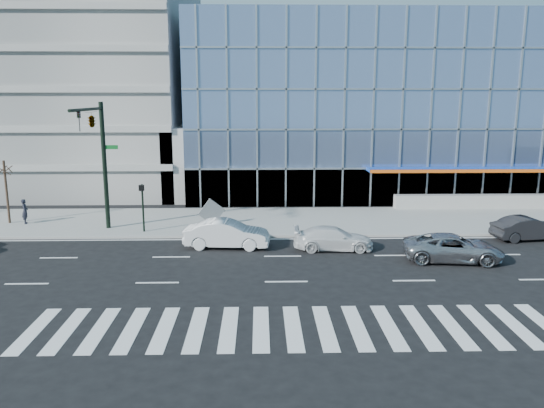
{
  "coord_description": "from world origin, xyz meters",
  "views": [
    {
      "loc": [
        -1.23,
        -27.45,
        8.51
      ],
      "look_at": [
        -0.5,
        3.0,
        2.27
      ],
      "focal_mm": 35.0,
      "sensor_mm": 36.0,
      "label": 1
    }
  ],
  "objects_px": {
    "ped_signal_post": "(142,200)",
    "white_suv": "(333,238)",
    "silver_suv": "(453,248)",
    "dark_sedan": "(528,228)",
    "street_tree_near": "(4,169)",
    "traffic_signal": "(96,136)",
    "pedestrian": "(25,211)",
    "white_sedan": "(227,234)",
    "tilted_panel": "(212,212)"
  },
  "relations": [
    {
      "from": "street_tree_near",
      "to": "silver_suv",
      "type": "distance_m",
      "value": 28.38
    },
    {
      "from": "ped_signal_post",
      "to": "tilted_panel",
      "type": "bearing_deg",
      "value": 19.57
    },
    {
      "from": "white_suv",
      "to": "tilted_panel",
      "type": "height_order",
      "value": "tilted_panel"
    },
    {
      "from": "traffic_signal",
      "to": "silver_suv",
      "type": "relative_size",
      "value": 1.58
    },
    {
      "from": "silver_suv",
      "to": "pedestrian",
      "type": "relative_size",
      "value": 3.08
    },
    {
      "from": "ped_signal_post",
      "to": "tilted_panel",
      "type": "relative_size",
      "value": 2.31
    },
    {
      "from": "dark_sedan",
      "to": "traffic_signal",
      "type": "bearing_deg",
      "value": 78.92
    },
    {
      "from": "ped_signal_post",
      "to": "dark_sedan",
      "type": "height_order",
      "value": "ped_signal_post"
    },
    {
      "from": "dark_sedan",
      "to": "tilted_panel",
      "type": "relative_size",
      "value": 3.3
    },
    {
      "from": "ped_signal_post",
      "to": "white_suv",
      "type": "height_order",
      "value": "ped_signal_post"
    },
    {
      "from": "street_tree_near",
      "to": "white_suv",
      "type": "xyz_separation_m",
      "value": [
        20.9,
        -6.27,
        -3.13
      ]
    },
    {
      "from": "ped_signal_post",
      "to": "white_sedan",
      "type": "height_order",
      "value": "ped_signal_post"
    },
    {
      "from": "traffic_signal",
      "to": "silver_suv",
      "type": "distance_m",
      "value": 21.37
    },
    {
      "from": "silver_suv",
      "to": "white_suv",
      "type": "distance_m",
      "value": 6.4
    },
    {
      "from": "traffic_signal",
      "to": "ped_signal_post",
      "type": "bearing_deg",
      "value": 8.52
    },
    {
      "from": "ped_signal_post",
      "to": "dark_sedan",
      "type": "distance_m",
      "value": 23.52
    },
    {
      "from": "traffic_signal",
      "to": "white_sedan",
      "type": "relative_size",
      "value": 1.66
    },
    {
      "from": "traffic_signal",
      "to": "ped_signal_post",
      "type": "distance_m",
      "value": 4.75
    },
    {
      "from": "ped_signal_post",
      "to": "silver_suv",
      "type": "relative_size",
      "value": 0.59
    },
    {
      "from": "ped_signal_post",
      "to": "street_tree_near",
      "type": "distance_m",
      "value": 9.97
    },
    {
      "from": "street_tree_near",
      "to": "white_sedan",
      "type": "bearing_deg",
      "value": -20.93
    },
    {
      "from": "white_suv",
      "to": "pedestrian",
      "type": "relative_size",
      "value": 2.7
    },
    {
      "from": "ped_signal_post",
      "to": "pedestrian",
      "type": "bearing_deg",
      "value": 164.19
    },
    {
      "from": "pedestrian",
      "to": "silver_suv",
      "type": "bearing_deg",
      "value": -126.67
    },
    {
      "from": "ped_signal_post",
      "to": "silver_suv",
      "type": "height_order",
      "value": "ped_signal_post"
    },
    {
      "from": "ped_signal_post",
      "to": "traffic_signal",
      "type": "bearing_deg",
      "value": -171.48
    },
    {
      "from": "white_sedan",
      "to": "traffic_signal",
      "type": "bearing_deg",
      "value": 75.47
    },
    {
      "from": "dark_sedan",
      "to": "pedestrian",
      "type": "distance_m",
      "value": 32.03
    },
    {
      "from": "white_suv",
      "to": "white_sedan",
      "type": "relative_size",
      "value": 0.93
    },
    {
      "from": "silver_suv",
      "to": "white_suv",
      "type": "height_order",
      "value": "silver_suv"
    },
    {
      "from": "white_suv",
      "to": "dark_sedan",
      "type": "bearing_deg",
      "value": -79.87
    },
    {
      "from": "traffic_signal",
      "to": "dark_sedan",
      "type": "height_order",
      "value": "traffic_signal"
    },
    {
      "from": "ped_signal_post",
      "to": "pedestrian",
      "type": "relative_size",
      "value": 1.82
    },
    {
      "from": "white_suv",
      "to": "silver_suv",
      "type": "bearing_deg",
      "value": -108.66
    },
    {
      "from": "street_tree_near",
      "to": "white_suv",
      "type": "bearing_deg",
      "value": -16.69
    },
    {
      "from": "white_suv",
      "to": "dark_sedan",
      "type": "height_order",
      "value": "dark_sedan"
    },
    {
      "from": "dark_sedan",
      "to": "ped_signal_post",
      "type": "bearing_deg",
      "value": 77.64
    },
    {
      "from": "pedestrian",
      "to": "dark_sedan",
      "type": "bearing_deg",
      "value": -116.51
    },
    {
      "from": "dark_sedan",
      "to": "tilted_panel",
      "type": "xyz_separation_m",
      "value": [
        -19.28,
        3.41,
        0.36
      ]
    },
    {
      "from": "ped_signal_post",
      "to": "white_sedan",
      "type": "relative_size",
      "value": 0.62
    },
    {
      "from": "pedestrian",
      "to": "ped_signal_post",
      "type": "bearing_deg",
      "value": -124.6
    },
    {
      "from": "silver_suv",
      "to": "dark_sedan",
      "type": "height_order",
      "value": "dark_sedan"
    },
    {
      "from": "ped_signal_post",
      "to": "pedestrian",
      "type": "xyz_separation_m",
      "value": [
        -8.33,
        2.36,
        -1.17
      ]
    },
    {
      "from": "traffic_signal",
      "to": "pedestrian",
      "type": "bearing_deg",
      "value": 154.9
    },
    {
      "from": "traffic_signal",
      "to": "white_sedan",
      "type": "xyz_separation_m",
      "value": [
        7.9,
        -2.77,
        -5.37
      ]
    },
    {
      "from": "traffic_signal",
      "to": "tilted_panel",
      "type": "distance_m",
      "value": 8.56
    },
    {
      "from": "silver_suv",
      "to": "white_sedan",
      "type": "distance_m",
      "value": 12.32
    },
    {
      "from": "traffic_signal",
      "to": "street_tree_near",
      "type": "xyz_separation_m",
      "value": [
        -7.0,
        2.93,
        -2.39
      ]
    },
    {
      "from": "silver_suv",
      "to": "white_sedan",
      "type": "xyz_separation_m",
      "value": [
        -12.0,
        2.8,
        0.09
      ]
    },
    {
      "from": "street_tree_near",
      "to": "pedestrian",
      "type": "xyz_separation_m",
      "value": [
        1.17,
        -0.2,
        -2.8
      ]
    }
  ]
}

